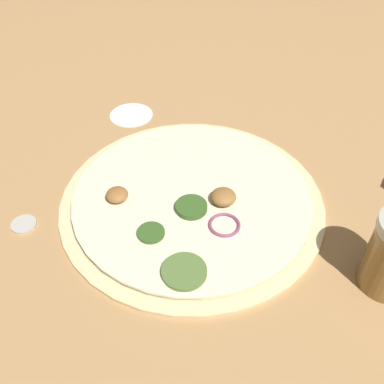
{
  "coord_description": "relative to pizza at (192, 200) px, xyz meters",
  "views": [
    {
      "loc": [
        -0.28,
        0.33,
        0.43
      ],
      "look_at": [
        0.0,
        0.0,
        0.02
      ],
      "focal_mm": 42.0,
      "sensor_mm": 36.0,
      "label": 1
    }
  ],
  "objects": [
    {
      "name": "ground_plane",
      "position": [
        0.0,
        -0.0,
        -0.01
      ],
      "size": [
        3.0,
        3.0,
        0.0
      ],
      "primitive_type": "plane",
      "color": "tan"
    },
    {
      "name": "pizza",
      "position": [
        0.0,
        0.0,
        0.0
      ],
      "size": [
        0.35,
        0.35,
        0.03
      ],
      "color": "beige",
      "rests_on": "ground_plane"
    },
    {
      "name": "loose_cap",
      "position": [
        0.14,
        0.17,
        -0.0
      ],
      "size": [
        0.03,
        0.03,
        0.01
      ],
      "color": "beige",
      "rests_on": "ground_plane"
    },
    {
      "name": "flour_patch",
      "position": [
        0.21,
        -0.09,
        -0.01
      ],
      "size": [
        0.07,
        0.07,
        0.0
      ],
      "color": "white",
      "rests_on": "ground_plane"
    }
  ]
}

